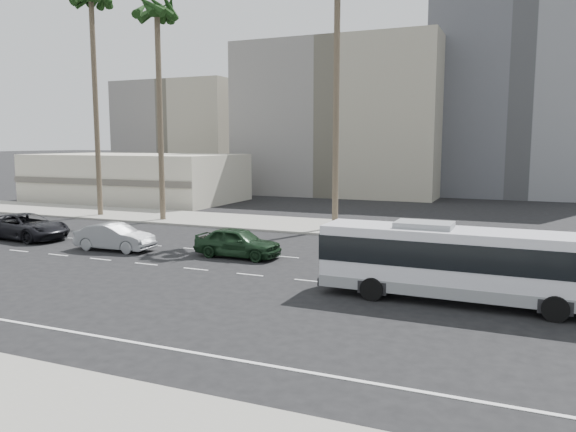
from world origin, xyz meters
The scene contains 13 objects.
ground centered at (0.00, 0.00, 0.00)m, with size 700.00×700.00×0.00m, color black.
sidewalk_north centered at (0.00, 15.50, 0.07)m, with size 120.00×7.00×0.15m, color gray.
commercial_low centered at (-30.00, 25.99, 2.50)m, with size 22.00×12.16×5.00m.
midrise_beige_west centered at (-12.00, 45.00, 9.00)m, with size 24.00×18.00×18.00m, color gray.
midrise_gray_center centered at (8.00, 52.00, 13.00)m, with size 20.00×20.00×26.00m, color #57595F.
midrise_beige_far centered at (-38.00, 50.00, 7.50)m, with size 18.00×16.00×15.00m, color gray.
civic_tower centered at (-2.00, 250.00, 38.83)m, with size 42.00×42.00×129.00m.
city_bus centered at (6.60, -0.81, 1.63)m, with size 10.86×2.65×3.11m.
car_a centered at (-5.49, 3.46, 0.82)m, with size 4.84×1.95×1.65m, color black.
car_b centered at (-13.02, 2.41, 0.78)m, with size 4.75×1.66×1.57m, color gray.
car_c centered at (-20.83, 3.15, 0.84)m, with size 6.05×2.79×1.68m, color black.
palm_mid centered at (-17.74, 13.68, 15.90)m, with size 5.73×5.73×17.67m.
palm_far centered at (-24.35, 13.97, 17.69)m, with size 5.67×5.67×19.47m.
Camera 1 is at (8.78, -23.06, 6.23)m, focal length 34.74 mm.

